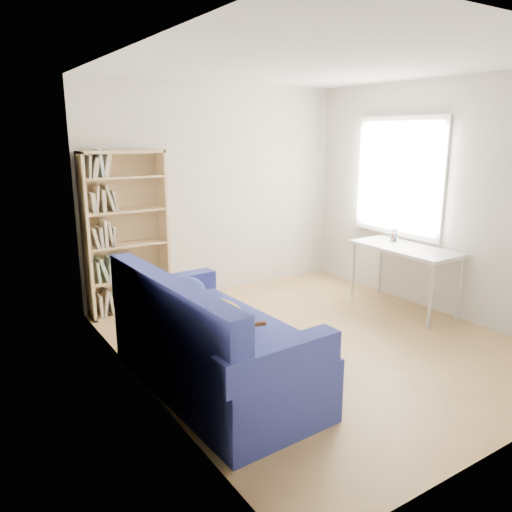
{
  "coord_description": "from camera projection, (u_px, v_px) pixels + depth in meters",
  "views": [
    {
      "loc": [
        -3.01,
        -3.54,
        2.03
      ],
      "look_at": [
        -0.44,
        0.42,
        0.85
      ],
      "focal_mm": 35.0,
      "sensor_mm": 36.0,
      "label": 1
    }
  ],
  "objects": [
    {
      "name": "desk",
      "position": [
        405.0,
        253.0,
        5.71
      ],
      "size": [
        0.58,
        1.25,
        0.75
      ],
      "color": "white",
      "rests_on": "ground"
    },
    {
      "name": "ground",
      "position": [
        316.0,
        341.0,
        4.96
      ],
      "size": [
        4.0,
        4.0,
        0.0
      ],
      "primitive_type": "plane",
      "color": "#A57D4A",
      "rests_on": "ground"
    },
    {
      "name": "room_shell",
      "position": [
        327.0,
        175.0,
        4.65
      ],
      "size": [
        3.54,
        4.04,
        2.62
      ],
      "color": "silver",
      "rests_on": "ground"
    },
    {
      "name": "sofa",
      "position": [
        209.0,
        345.0,
        4.0
      ],
      "size": [
        1.02,
        2.01,
        0.97
      ],
      "rotation": [
        0.0,
        0.0,
        0.04
      ],
      "color": "navy",
      "rests_on": "ground"
    },
    {
      "name": "pen_cup",
      "position": [
        394.0,
        236.0,
        5.96
      ],
      "size": [
        0.09,
        0.09,
        0.17
      ],
      "color": "white",
      "rests_on": "desk"
    },
    {
      "name": "bookshelf",
      "position": [
        127.0,
        240.0,
        5.6
      ],
      "size": [
        0.92,
        0.29,
        1.83
      ],
      "color": "tan",
      "rests_on": "ground"
    }
  ]
}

